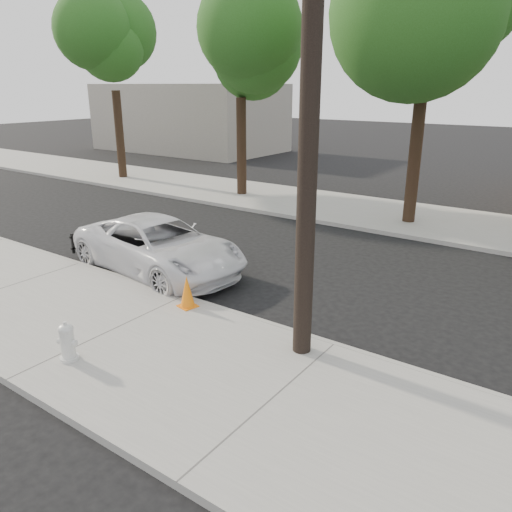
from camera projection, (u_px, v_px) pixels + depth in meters
name	position (u px, v px, depth m)	size (l,w,h in m)	color
ground	(237.00, 276.00, 13.56)	(120.00, 120.00, 0.00)	black
near_sidewalk	(110.00, 334.00, 10.22)	(90.00, 4.40, 0.15)	gray
far_sidewalk	(365.00, 212.00, 20.10)	(90.00, 5.00, 0.15)	gray
curb_near	(184.00, 298.00, 11.92)	(90.00, 0.12, 0.16)	#9E9B93
building_far	(189.00, 117.00, 39.13)	(14.00, 8.00, 5.00)	gray
utility_pole	(310.00, 99.00, 7.98)	(1.40, 0.34, 9.00)	black
tree_a	(113.00, 51.00, 25.05)	(4.65, 4.50, 9.00)	black
tree_b	(242.00, 54.00, 20.96)	(4.34, 4.20, 8.45)	black
tree_c	(434.00, 19.00, 16.00)	(4.96, 4.80, 9.55)	black
police_cruiser	(159.00, 246.00, 13.64)	(2.46, 5.33, 1.48)	white
fire_hydrant	(67.00, 343.00, 9.03)	(0.38, 0.34, 0.71)	silver
traffic_cone	(187.00, 292.00, 11.20)	(0.45, 0.45, 0.74)	orange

